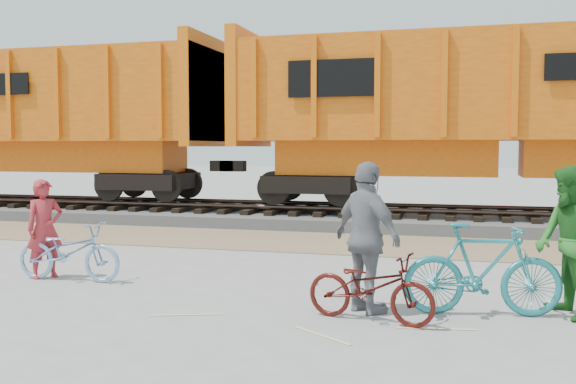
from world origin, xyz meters
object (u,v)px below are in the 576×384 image
(hopper_car_center, at_px, (510,110))
(bicycle_teal, at_px, (483,270))
(bicycle_blue, at_px, (69,251))
(person_man, at_px, (569,242))
(hopper_car_left, at_px, (2,117))
(person_solo, at_px, (45,229))
(person_woman, at_px, (367,238))
(bicycle_maroon, at_px, (370,287))

(hopper_car_center, xyz_separation_m, bicycle_teal, (-0.82, -8.85, -2.43))
(bicycle_blue, relative_size, bicycle_teal, 0.91)
(bicycle_teal, relative_size, person_man, 1.03)
(hopper_car_left, relative_size, person_solo, 8.94)
(person_solo, distance_m, person_man, 7.63)
(hopper_car_center, xyz_separation_m, person_solo, (-7.44, -8.29, -2.22))
(hopper_car_left, height_order, person_man, hopper_car_left)
(hopper_car_left, height_order, person_woman, hopper_car_left)
(bicycle_maroon, height_order, person_man, person_man)
(person_solo, xyz_separation_m, person_woman, (5.24, -0.80, 0.17))
(bicycle_blue, xyz_separation_m, bicycle_maroon, (4.84, -1.10, -0.04))
(bicycle_teal, bearing_deg, bicycle_blue, 76.56)
(bicycle_maroon, bearing_deg, person_woman, 27.43)
(hopper_car_left, relative_size, person_woman, 7.38)
(bicycle_blue, height_order, bicycle_teal, bicycle_teal)
(hopper_car_left, distance_m, person_man, 17.60)
(bicycle_teal, bearing_deg, person_man, -87.80)
(bicycle_teal, xyz_separation_m, person_solo, (-6.62, 0.56, 0.21))
(person_solo, bearing_deg, person_man, -57.74)
(bicycle_teal, bearing_deg, hopper_car_left, 48.91)
(person_man, bearing_deg, bicycle_blue, -110.95)
(bicycle_maroon, xyz_separation_m, person_solo, (-5.34, 1.20, 0.37))
(hopper_car_center, bearing_deg, person_woman, -103.63)
(bicycle_maroon, bearing_deg, person_man, -56.55)
(person_solo, bearing_deg, bicycle_blue, -66.31)
(bicycle_blue, height_order, person_man, person_man)
(bicycle_maroon, height_order, person_woman, person_woman)
(hopper_car_left, height_order, hopper_car_center, same)
(bicycle_maroon, relative_size, person_man, 0.86)
(bicycle_blue, distance_m, person_solo, 0.60)
(person_woman, bearing_deg, person_solo, 31.76)
(person_solo, bearing_deg, hopper_car_center, -6.92)
(bicycle_teal, distance_m, person_man, 1.08)
(person_solo, relative_size, person_man, 0.84)
(bicycle_teal, height_order, person_woman, person_woman)
(hopper_car_center, height_order, person_woman, hopper_car_center)
(hopper_car_center, height_order, person_man, hopper_car_center)
(hopper_car_left, relative_size, bicycle_maroon, 8.83)
(hopper_car_left, relative_size, person_man, 7.55)
(hopper_car_left, height_order, person_solo, hopper_car_left)
(person_solo, xyz_separation_m, person_man, (7.62, -0.36, 0.14))
(person_man, bearing_deg, person_woman, -98.51)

